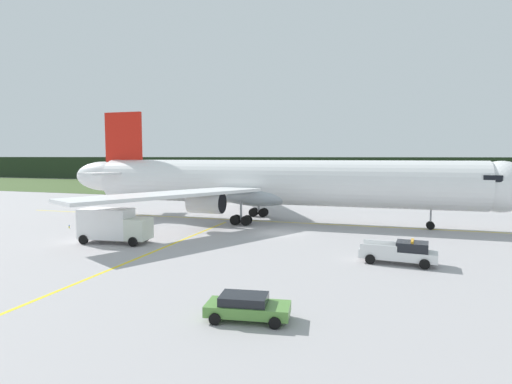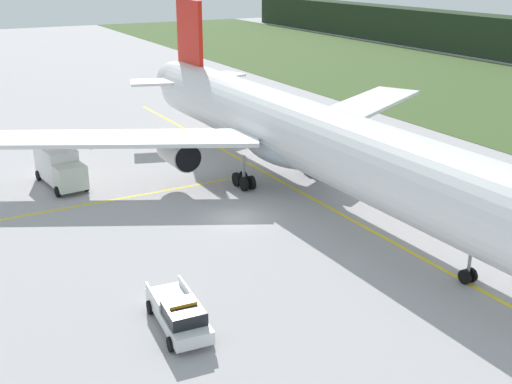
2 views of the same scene
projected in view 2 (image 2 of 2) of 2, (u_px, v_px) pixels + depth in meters
ground at (236, 218)px, 47.80m from camera, size 320.00×320.00×0.00m
taxiway_centerline_main at (301, 192)px, 53.16m from camera, size 76.95×1.91×0.01m
taxiway_centerline_spur at (35, 214)px, 48.63m from camera, size 1.06×36.63×0.01m
airliner at (299, 134)px, 51.90m from camera, size 58.57×46.50×14.52m
ops_pickup_truck at (179, 314)px, 33.06m from camera, size 5.88×2.61×1.94m
catering_truck at (59, 166)px, 54.22m from camera, size 7.03×3.37×3.47m
taxiway_edge_light_west at (91, 147)px, 65.45m from camera, size 0.12×0.12×0.39m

